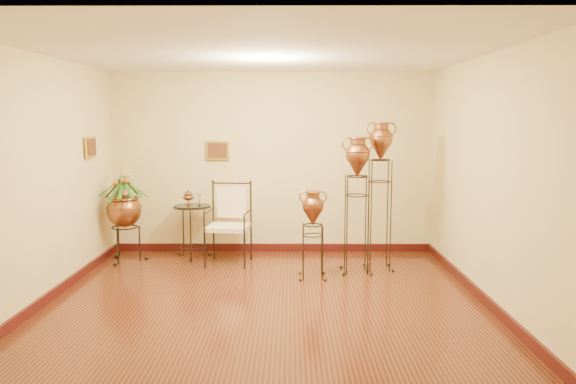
{
  "coord_description": "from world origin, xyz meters",
  "views": [
    {
      "loc": [
        0.29,
        -6.24,
        2.07
      ],
      "look_at": [
        0.25,
        1.3,
        1.1
      ],
      "focal_mm": 35.0,
      "sensor_mm": 36.0,
      "label": 1
    }
  ],
  "objects_px": {
    "side_table": "(193,230)",
    "amphora_mid": "(357,204)",
    "amphora_tall": "(380,194)",
    "armchair": "(228,224)",
    "planter_urn": "(124,206)"
  },
  "relations": [
    {
      "from": "side_table",
      "to": "amphora_mid",
      "type": "bearing_deg",
      "value": -18.91
    },
    {
      "from": "amphora_tall",
      "to": "side_table",
      "type": "distance_m",
      "value": 2.86
    },
    {
      "from": "planter_urn",
      "to": "side_table",
      "type": "relative_size",
      "value": 1.47
    },
    {
      "from": "amphora_tall",
      "to": "side_table",
      "type": "height_order",
      "value": "amphora_tall"
    },
    {
      "from": "planter_urn",
      "to": "armchair",
      "type": "height_order",
      "value": "planter_urn"
    },
    {
      "from": "armchair",
      "to": "amphora_tall",
      "type": "bearing_deg",
      "value": -1.05
    },
    {
      "from": "planter_urn",
      "to": "armchair",
      "type": "bearing_deg",
      "value": -5.51
    },
    {
      "from": "amphora_tall",
      "to": "amphora_mid",
      "type": "relative_size",
      "value": 1.1
    },
    {
      "from": "amphora_tall",
      "to": "armchair",
      "type": "bearing_deg",
      "value": 172.73
    },
    {
      "from": "amphora_mid",
      "to": "planter_urn",
      "type": "relative_size",
      "value": 1.27
    },
    {
      "from": "planter_urn",
      "to": "side_table",
      "type": "xyz_separation_m",
      "value": [
        0.96,
        0.23,
        -0.41
      ]
    },
    {
      "from": "amphora_mid",
      "to": "side_table",
      "type": "xyz_separation_m",
      "value": [
        -2.37,
        0.81,
        -0.53
      ]
    },
    {
      "from": "amphora_mid",
      "to": "armchair",
      "type": "bearing_deg",
      "value": 166.42
    },
    {
      "from": "amphora_tall",
      "to": "amphora_mid",
      "type": "height_order",
      "value": "amphora_tall"
    },
    {
      "from": "armchair",
      "to": "side_table",
      "type": "height_order",
      "value": "armchair"
    }
  ]
}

